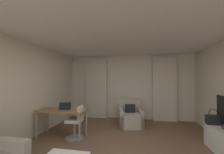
{
  "coord_description": "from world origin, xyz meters",
  "views": [
    {
      "loc": [
        0.31,
        -2.72,
        1.6
      ],
      "look_at": [
        -0.39,
        1.21,
        1.68
      ],
      "focal_mm": 22.11,
      "sensor_mm": 36.0,
      "label": 1
    }
  ],
  "objects": [
    {
      "name": "wall_window",
      "position": [
        0.0,
        3.03,
        1.3
      ],
      "size": [
        5.12,
        0.06,
        2.6
      ],
      "color": "beige",
      "rests_on": "ground"
    },
    {
      "name": "ceiling",
      "position": [
        0.0,
        0.0,
        2.63
      ],
      "size": [
        5.12,
        6.12,
        0.06
      ],
      "primitive_type": "cube",
      "color": "white",
      "rests_on": "wall_left"
    },
    {
      "name": "desk_chair",
      "position": [
        -1.32,
        0.81,
        0.39
      ],
      "size": [
        0.48,
        0.48,
        0.88
      ],
      "color": "gray",
      "rests_on": "ground"
    },
    {
      "name": "laptop",
      "position": [
        -1.66,
        0.88,
        0.8
      ],
      "size": [
        0.38,
        0.33,
        0.22
      ],
      "color": "#ADADB2",
      "rests_on": "desk"
    },
    {
      "name": "armchair",
      "position": [
        0.09,
        2.18,
        0.29
      ],
      "size": [
        0.91,
        0.99,
        0.86
      ],
      "color": "#B2A899",
      "rests_on": "ground"
    },
    {
      "name": "curtain_left_panel",
      "position": [
        -1.38,
        2.9,
        1.25
      ],
      "size": [
        0.9,
        0.06,
        2.5
      ],
      "color": "beige",
      "rests_on": "ground"
    },
    {
      "name": "desk",
      "position": [
        -1.76,
        0.87,
        0.68
      ],
      "size": [
        1.35,
        0.59,
        0.75
      ],
      "color": "olive",
      "rests_on": "ground"
    },
    {
      "name": "wall_left",
      "position": [
        -2.53,
        0.0,
        1.3
      ],
      "size": [
        0.06,
        6.12,
        2.6
      ],
      "color": "beige",
      "rests_on": "ground"
    },
    {
      "name": "curtain_right_panel",
      "position": [
        1.38,
        2.9,
        1.25
      ],
      "size": [
        0.9,
        0.06,
        2.5
      ],
      "color": "beige",
      "rests_on": "ground"
    },
    {
      "name": "handbag_primary",
      "position": [
        2.09,
        0.92,
        0.66
      ],
      "size": [
        0.3,
        0.14,
        0.37
      ],
      "color": "black",
      "rests_on": "tv_console"
    }
  ]
}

